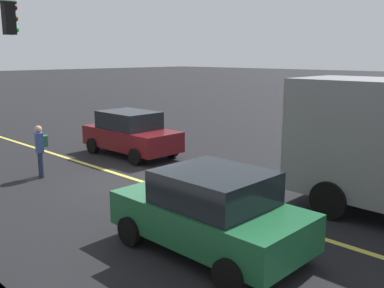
{
  "coord_description": "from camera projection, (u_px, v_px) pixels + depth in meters",
  "views": [
    {
      "loc": [
        -10.11,
        7.91,
        3.75
      ],
      "look_at": [
        -2.65,
        0.28,
        1.56
      ],
      "focal_mm": 40.33,
      "sensor_mm": 36.0,
      "label": 1
    }
  ],
  "objects": [
    {
      "name": "car_maroon",
      "position": [
        131.0,
        133.0,
        16.39
      ],
      "size": [
        4.06,
        1.92,
        1.68
      ],
      "color": "#591116",
      "rests_on": "ground"
    },
    {
      "name": "lane_stripe_center",
      "position": [
        137.0,
        180.0,
        13.21
      ],
      "size": [
        80.0,
        0.16,
        0.01
      ],
      "primitive_type": "cube",
      "color": "#D8CC4C",
      "rests_on": "ground"
    },
    {
      "name": "pedestrian_with_backpack",
      "position": [
        40.0,
        147.0,
        13.38
      ],
      "size": [
        0.44,
        0.45,
        1.64
      ],
      "color": "#262D4C",
      "rests_on": "ground"
    },
    {
      "name": "ground",
      "position": [
        137.0,
        180.0,
        13.22
      ],
      "size": [
        200.0,
        200.0,
        0.0
      ],
      "primitive_type": "plane",
      "color": "black"
    },
    {
      "name": "car_green",
      "position": [
        211.0,
        211.0,
        8.28
      ],
      "size": [
        3.88,
        2.07,
        1.63
      ],
      "color": "#1E6038",
      "rests_on": "ground"
    }
  ]
}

